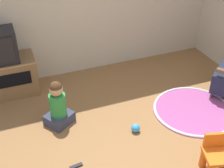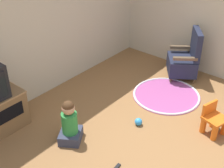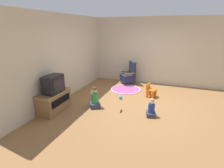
# 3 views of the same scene
# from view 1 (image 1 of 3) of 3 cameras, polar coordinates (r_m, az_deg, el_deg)

# --- Properties ---
(tv_cabinet) EXTENTS (1.03, 0.49, 0.58)m
(tv_cabinet) POSITION_cam_1_polar(r_m,az_deg,el_deg) (4.96, -19.48, 1.18)
(tv_cabinet) COLOR brown
(tv_cabinet) RESTS_ON ground_plane
(yellow_kid_chair) EXTENTS (0.37, 0.36, 0.46)m
(yellow_kid_chair) POSITION_cam_1_polar(r_m,az_deg,el_deg) (3.73, 18.65, -12.69)
(yellow_kid_chair) COLOR orange
(yellow_kid_chair) RESTS_ON ground_plane
(play_mat) EXTENTS (1.16, 1.16, 0.04)m
(play_mat) POSITION_cam_1_polar(r_m,az_deg,el_deg) (4.64, 14.68, -4.63)
(play_mat) COLOR #A54C8C
(play_mat) RESTS_ON ground_plane
(child_watching_center) EXTENTS (0.44, 0.43, 0.66)m
(child_watching_center) POSITION_cam_1_polar(r_m,az_deg,el_deg) (4.17, -9.86, -3.96)
(child_watching_center) COLOR #33384C
(child_watching_center) RESTS_ON ground_plane
(toy_ball) EXTENTS (0.12, 0.12, 0.12)m
(toy_ball) POSITION_cam_1_polar(r_m,az_deg,el_deg) (4.13, 4.34, -8.03)
(toy_ball) COLOR #3399E5
(toy_ball) RESTS_ON ground_plane
(remote_control) EXTENTS (0.15, 0.06, 0.02)m
(remote_control) POSITION_cam_1_polar(r_m,az_deg,el_deg) (3.75, -6.57, -14.68)
(remote_control) COLOR black
(remote_control) RESTS_ON ground_plane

